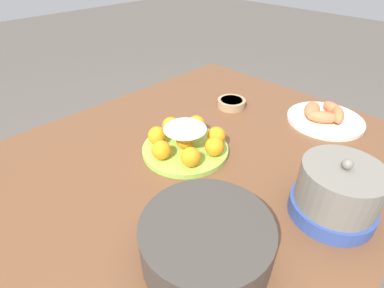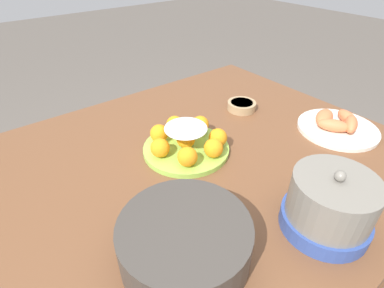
{
  "view_description": "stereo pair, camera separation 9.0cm",
  "coord_description": "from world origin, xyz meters",
  "views": [
    {
      "loc": [
        0.52,
        0.5,
        1.26
      ],
      "look_at": [
        -0.0,
        -0.03,
        0.75
      ],
      "focal_mm": 28.0,
      "sensor_mm": 36.0,
      "label": 1
    },
    {
      "loc": [
        0.45,
        0.56,
        1.26
      ],
      "look_at": [
        -0.0,
        -0.03,
        0.75
      ],
      "focal_mm": 28.0,
      "sensor_mm": 36.0,
      "label": 2
    }
  ],
  "objects": [
    {
      "name": "seafood_platter",
      "position": [
        -0.49,
        0.17,
        0.73
      ],
      "size": [
        0.27,
        0.27,
        0.06
      ],
      "color": "silver",
      "rests_on": "dining_table"
    },
    {
      "name": "ground_plane",
      "position": [
        0.0,
        0.0,
        0.0
      ],
      "size": [
        12.0,
        12.0,
        0.0
      ],
      "primitive_type": "plane",
      "color": "#5B544C"
    },
    {
      "name": "cake_plate",
      "position": [
        -0.01,
        -0.05,
        0.74
      ],
      "size": [
        0.27,
        0.27,
        0.09
      ],
      "color": "#99CC4C",
      "rests_on": "dining_table"
    },
    {
      "name": "sauce_bowl",
      "position": [
        -0.34,
        -0.14,
        0.72
      ],
      "size": [
        0.11,
        0.11,
        0.03
      ],
      "color": "tan",
      "rests_on": "dining_table"
    },
    {
      "name": "serving_bowl",
      "position": [
        0.23,
        0.25,
        0.76
      ],
      "size": [
        0.27,
        0.27,
        0.1
      ],
      "color": "#3D3833",
      "rests_on": "dining_table"
    },
    {
      "name": "dining_table",
      "position": [
        0.0,
        0.0,
        0.63
      ],
      "size": [
        1.31,
        1.06,
        0.71
      ],
      "color": "brown",
      "rests_on": "ground_plane"
    },
    {
      "name": "warming_pot",
      "position": [
        -0.07,
        0.38,
        0.78
      ],
      "size": [
        0.2,
        0.2,
        0.17
      ],
      "color": "#334C99",
      "rests_on": "dining_table"
    }
  ]
}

